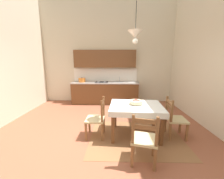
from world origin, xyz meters
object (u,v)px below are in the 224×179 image
object	(u,v)px
dining_chair_camera_side	(144,140)
kitchen_cabinetry	(105,83)
dining_table	(136,111)
dining_chair_tv_side	(97,119)
fruit_bowl	(136,102)
dining_chair_window_side	(174,119)
pendant_lamp	(135,35)

from	to	relation	value
dining_chair_camera_side	kitchen_cabinetry	bearing A→B (deg)	104.79
kitchen_cabinetry	dining_table	size ratio (longest dim) A/B	2.21
dining_chair_tv_side	fruit_bowl	size ratio (longest dim) A/B	3.10
fruit_bowl	dining_chair_window_side	bearing A→B (deg)	-5.94
kitchen_cabinetry	pendant_lamp	bearing A→B (deg)	-72.36
dining_chair_camera_side	dining_chair_window_side	size ratio (longest dim) A/B	1.00
fruit_bowl	kitchen_cabinetry	bearing A→B (deg)	110.01
pendant_lamp	dining_chair_camera_side	bearing A→B (deg)	-84.44
kitchen_cabinetry	fruit_bowl	size ratio (longest dim) A/B	9.18
dining_table	dining_chair_tv_side	xyz separation A→B (m)	(-0.90, -0.08, -0.17)
dining_chair_window_side	fruit_bowl	size ratio (longest dim) A/B	3.10
kitchen_cabinetry	dining_table	world-z (taller)	kitchen_cabinetry
dining_chair_window_side	fruit_bowl	distance (m)	0.96
dining_chair_camera_side	fruit_bowl	bearing A→B (deg)	89.89
dining_chair_window_side	pendant_lamp	distance (m)	2.07
kitchen_cabinetry	fruit_bowl	bearing A→B (deg)	-69.99
pendant_lamp	kitchen_cabinetry	bearing A→B (deg)	107.64
fruit_bowl	pendant_lamp	bearing A→B (deg)	-129.88
dining_chair_window_side	dining_chair_tv_side	distance (m)	1.79
dining_chair_camera_side	dining_chair_tv_side	xyz separation A→B (m)	(-0.91, 0.82, 0.00)
kitchen_cabinetry	fruit_bowl	distance (m)	2.69
dining_table	dining_chair_tv_side	world-z (taller)	dining_chair_tv_side
dining_chair_window_side	pendant_lamp	bearing A→B (deg)	-179.41
dining_chair_window_side	pendant_lamp	xyz separation A→B (m)	(-0.96, -0.01, 1.83)
kitchen_cabinetry	dining_chair_camera_side	world-z (taller)	kitchen_cabinetry
kitchen_cabinetry	dining_chair_camera_side	xyz separation A→B (m)	(0.92, -3.48, -0.41)
dining_chair_window_side	dining_chair_tv_side	bearing A→B (deg)	-178.81
kitchen_cabinetry	dining_chair_camera_side	distance (m)	3.62
dining_table	dining_chair_camera_side	distance (m)	0.92
dining_chair_tv_side	pendant_lamp	world-z (taller)	pendant_lamp
dining_chair_window_side	kitchen_cabinetry	bearing A→B (deg)	124.49
kitchen_cabinetry	dining_chair_tv_side	size ratio (longest dim) A/B	2.96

